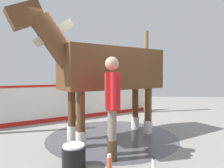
{
  "coord_description": "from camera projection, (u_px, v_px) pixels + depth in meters",
  "views": [
    {
      "loc": [
        0.54,
        -4.44,
        1.38
      ],
      "look_at": [
        0.26,
        -0.67,
        1.2
      ],
      "focal_mm": 31.71,
      "sensor_mm": 36.0,
      "label": 1
    }
  ],
  "objects": [
    {
      "name": "horse",
      "position": [
        107.0,
        70.0,
        4.27
      ],
      "size": [
        3.05,
        2.35,
        2.67
      ],
      "rotation": [
        0.0,
        0.0,
        -2.51
      ],
      "color": "brown",
      "rests_on": "ground"
    },
    {
      "name": "roof_post_far",
      "position": [
        146.0,
        72.0,
        7.16
      ],
      "size": [
        0.16,
        0.16,
        2.94
      ],
      "primitive_type": "cylinder",
      "color": "olive",
      "rests_on": "ground"
    },
    {
      "name": "handler",
      "position": [
        112.0,
        100.0,
        3.24
      ],
      "size": [
        0.29,
        0.67,
        1.67
      ],
      "rotation": [
        0.0,
        0.0,
        0.16
      ],
      "color": "#47331E",
      "rests_on": "ground"
    },
    {
      "name": "ground_plane",
      "position": [
        103.0,
        135.0,
        4.53
      ],
      "size": [
        16.0,
        16.0,
        0.02
      ],
      "primitive_type": "cube",
      "color": "gray"
    },
    {
      "name": "wash_bucket",
      "position": [
        74.0,
        156.0,
        2.91
      ],
      "size": [
        0.35,
        0.35,
        0.35
      ],
      "color": "black",
      "rests_on": "ground"
    },
    {
      "name": "bottle_spray",
      "position": [
        109.0,
        163.0,
        2.82
      ],
      "size": [
        0.07,
        0.07,
        0.25
      ],
      "color": "#CC5933",
      "rests_on": "ground"
    },
    {
      "name": "wet_patch",
      "position": [
        112.0,
        136.0,
        4.41
      ],
      "size": [
        2.87,
        2.87,
        0.0
      ],
      "primitive_type": "cylinder",
      "color": "#4C4C54",
      "rests_on": "ground"
    },
    {
      "name": "bottle_shampoo",
      "position": [
        154.0,
        164.0,
        2.85
      ],
      "size": [
        0.06,
        0.06,
        0.2
      ],
      "color": "white",
      "rests_on": "ground"
    },
    {
      "name": "barrier_wall",
      "position": [
        77.0,
        103.0,
        6.16
      ],
      "size": [
        4.67,
        3.46,
        1.09
      ],
      "color": "white",
      "rests_on": "ground"
    }
  ]
}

